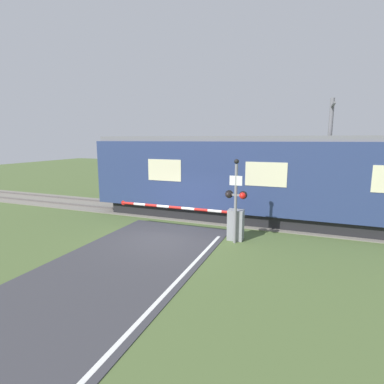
# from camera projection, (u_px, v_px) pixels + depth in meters

# --- Properties ---
(ground_plane) EXTENTS (80.00, 80.00, 0.00)m
(ground_plane) POSITION_uv_depth(u_px,v_px,m) (163.00, 238.00, 12.07)
(ground_plane) COLOR #4C6033
(track_bed) EXTENTS (36.00, 3.20, 0.13)m
(track_bed) POSITION_uv_depth(u_px,v_px,m) (198.00, 214.00, 15.84)
(track_bed) COLOR slate
(track_bed) RESTS_ON ground_plane
(train) EXTENTS (17.52, 2.97, 4.08)m
(train) POSITION_uv_depth(u_px,v_px,m) (270.00, 179.00, 14.18)
(train) COLOR black
(train) RESTS_ON ground_plane
(crossing_barrier) EXTENTS (5.60, 0.44, 1.22)m
(crossing_barrier) POSITION_uv_depth(u_px,v_px,m) (225.00, 222.00, 11.92)
(crossing_barrier) COLOR gray
(crossing_barrier) RESTS_ON ground_plane
(signal_post) EXTENTS (0.84, 0.26, 3.22)m
(signal_post) POSITION_uv_depth(u_px,v_px,m) (236.00, 196.00, 11.22)
(signal_post) COLOR gray
(signal_post) RESTS_ON ground_plane
(catenary_pole) EXTENTS (0.20, 1.90, 5.90)m
(catenary_pole) POSITION_uv_depth(u_px,v_px,m) (328.00, 157.00, 14.80)
(catenary_pole) COLOR slate
(catenary_pole) RESTS_ON ground_plane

